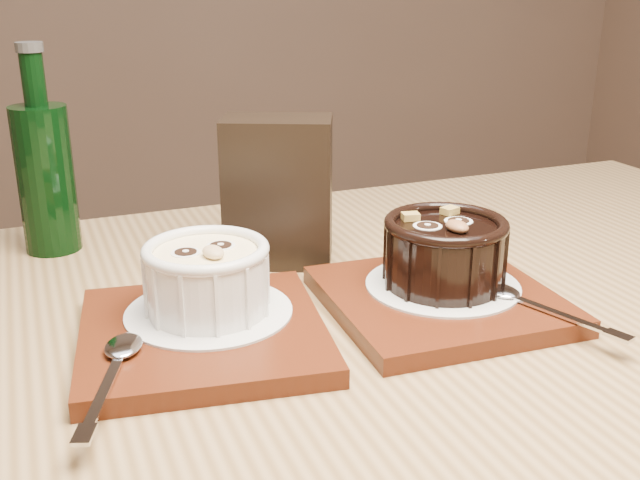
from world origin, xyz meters
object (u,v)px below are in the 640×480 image
(tray_right, at_px, (439,300))
(ramekin_dark, at_px, (445,249))
(ramekin_white, at_px, (207,275))
(green_bottle, at_px, (45,173))
(table, at_px, (358,453))
(condiment_stand, at_px, (278,192))
(tray_left, at_px, (203,334))

(tray_right, xyz_separation_m, ramekin_dark, (0.01, 0.01, 0.04))
(ramekin_white, xyz_separation_m, green_bottle, (-0.12, 0.23, 0.03))
(ramekin_dark, bearing_deg, table, -155.59)
(ramekin_white, height_order, condiment_stand, condiment_stand)
(table, distance_m, ramekin_white, 0.18)
(ramekin_dark, xyz_separation_m, condiment_stand, (-0.11, 0.13, 0.02))
(condiment_stand, xyz_separation_m, green_bottle, (-0.21, 0.10, 0.01))
(table, distance_m, tray_right, 0.14)
(ramekin_white, relative_size, green_bottle, 0.47)
(ramekin_white, distance_m, condiment_stand, 0.16)
(table, bearing_deg, ramekin_white, 147.65)
(tray_right, distance_m, green_bottle, 0.40)
(table, xyz_separation_m, ramekin_white, (-0.10, 0.06, 0.14))
(tray_left, relative_size, ramekin_white, 1.86)
(table, height_order, tray_right, tray_right)
(ramekin_dark, relative_size, condiment_stand, 0.73)
(tray_right, bearing_deg, ramekin_white, 176.12)
(ramekin_dark, height_order, green_bottle, green_bottle)
(table, distance_m, tray_left, 0.15)
(tray_left, xyz_separation_m, ramekin_white, (0.01, 0.02, 0.04))
(ramekin_dark, distance_m, green_bottle, 0.40)
(table, height_order, condiment_stand, condiment_stand)
(tray_left, xyz_separation_m, ramekin_dark, (0.21, 0.02, 0.04))
(tray_left, height_order, ramekin_white, ramekin_white)
(ramekin_white, bearing_deg, ramekin_dark, -16.10)
(table, relative_size, ramekin_white, 13.14)
(ramekin_dark, relative_size, green_bottle, 0.50)
(tray_left, bearing_deg, condiment_stand, 57.94)
(table, xyz_separation_m, condiment_stand, (-0.02, 0.20, 0.16))
(green_bottle, bearing_deg, ramekin_dark, -35.42)
(tray_right, height_order, condiment_stand, condiment_stand)
(ramekin_white, bearing_deg, green_bottle, 103.53)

